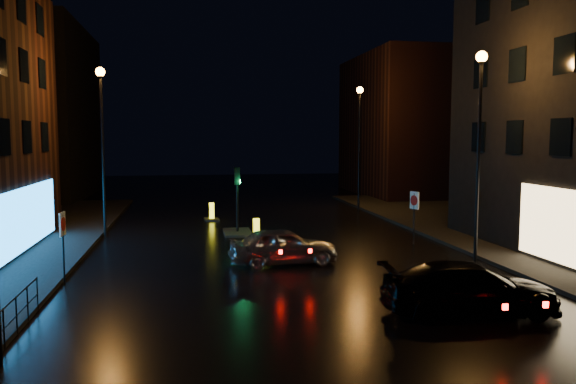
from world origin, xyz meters
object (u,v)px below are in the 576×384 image
dark_sedan (470,289)px  bollard_far (212,216)px  traffic_signal (238,224)px  silver_hatchback (283,246)px  bollard_near (256,235)px  road_sign_right (414,205)px  road_sign_left (63,230)px

dark_sedan → bollard_far: bearing=24.0°
traffic_signal → silver_hatchback: (1.17, -7.37, 0.22)m
traffic_signal → silver_hatchback: bearing=-81.0°
silver_hatchback → bollard_near: bearing=1.8°
road_sign_right → road_sign_left: bearing=0.1°
road_sign_right → bollard_near: bearing=-35.9°
traffic_signal → dark_sedan: (5.35, -14.41, 0.22)m
bollard_near → road_sign_right: bearing=-30.5°
bollard_far → road_sign_right: 13.07m
silver_hatchback → dark_sedan: (4.18, -7.04, -0.00)m
bollard_far → dark_sedan: bearing=-76.1°
bollard_near → bollard_far: 7.20m
silver_hatchback → dark_sedan: size_ratio=0.85×
road_sign_left → road_sign_right: bearing=21.4°
dark_sedan → bollard_far: dark_sedan is taller
dark_sedan → bollard_near: size_ratio=3.72×
silver_hatchback → road_sign_left: (-7.87, -1.57, 1.12)m
bollard_far → road_sign_right: road_sign_right is taller
road_sign_left → dark_sedan: bearing=-20.5°
traffic_signal → bollard_near: traffic_signal is taller
dark_sedan → silver_hatchback: bearing=36.2°
road_sign_left → road_sign_right: (14.56, 4.59, 0.01)m
silver_hatchback → bollard_far: silver_hatchback is taller
traffic_signal → road_sign_left: 11.25m
dark_sedan → road_sign_left: 13.28m
bollard_near → dark_sedan: bearing=-81.7°
traffic_signal → bollard_far: (-1.13, 4.99, -0.27)m
bollard_far → road_sign_left: (-5.56, -13.92, 1.61)m
silver_hatchback → bollard_near: (-0.43, 5.41, -0.49)m
silver_hatchback → bollard_near: silver_hatchback is taller
traffic_signal → road_sign_right: (7.86, -4.35, 1.35)m
road_sign_right → dark_sedan: bearing=58.6°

